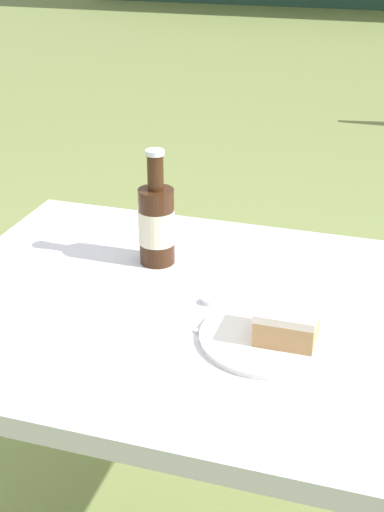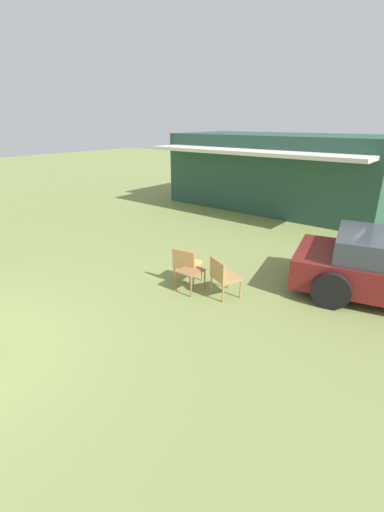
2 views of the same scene
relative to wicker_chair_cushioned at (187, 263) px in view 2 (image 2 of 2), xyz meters
The scene contains 4 objects.
cabin_building 8.05m from the wicker_chair_cushioned, 102.50° to the left, with size 8.08×5.14×2.78m.
wicker_chair_cushioned is the anchor object (origin of this frame).
wicker_chair_plain 0.92m from the wicker_chair_cushioned, ahead, with size 0.65×0.63×0.79m.
garden_side_table 0.36m from the wicker_chair_cushioned, 39.11° to the right, with size 0.44×0.50×0.45m.
Camera 2 is at (5.26, -0.97, 3.24)m, focal length 24.00 mm.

